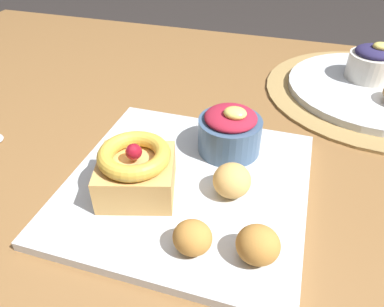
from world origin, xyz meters
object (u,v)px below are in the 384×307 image
(back_plate, at_px, (374,89))
(back_ramekin, at_px, (372,63))
(fritter_front, at_px, (192,238))
(berry_ramekin, at_px, (230,131))
(fritter_middle, at_px, (232,180))
(fritter_back, at_px, (258,245))
(cake_slice, at_px, (133,170))
(front_plate, at_px, (187,185))

(back_plate, xyz_separation_m, back_ramekin, (-0.01, 0.03, 0.04))
(fritter_front, bearing_deg, back_ramekin, 66.93)
(berry_ramekin, relative_size, back_plate, 0.28)
(fritter_middle, relative_size, fritter_back, 1.09)
(fritter_back, bearing_deg, back_ramekin, 73.66)
(fritter_front, bearing_deg, back_plate, 64.38)
(cake_slice, relative_size, back_plate, 0.36)
(front_plate, xyz_separation_m, back_plate, (0.24, 0.33, 0.01))
(back_plate, bearing_deg, fritter_back, -108.72)
(fritter_middle, relative_size, back_plate, 0.16)
(cake_slice, relative_size, berry_ramekin, 1.25)
(front_plate, height_order, cake_slice, cake_slice)
(fritter_back, height_order, back_plate, fritter_back)
(berry_ramekin, height_order, fritter_back, berry_ramekin)
(fritter_middle, xyz_separation_m, back_plate, (0.18, 0.33, -0.02))
(berry_ramekin, relative_size, fritter_back, 1.95)
(fritter_front, distance_m, fritter_middle, 0.09)
(fritter_front, relative_size, fritter_middle, 0.85)
(front_plate, height_order, fritter_middle, fritter_middle)
(cake_slice, distance_m, back_ramekin, 0.48)
(front_plate, height_order, berry_ramekin, berry_ramekin)
(berry_ramekin, distance_m, back_plate, 0.33)
(fritter_back, bearing_deg, berry_ramekin, 111.23)
(front_plate, relative_size, fritter_middle, 6.16)
(back_plate, bearing_deg, back_ramekin, 111.70)
(cake_slice, distance_m, berry_ramekin, 0.14)
(front_plate, distance_m, fritter_front, 0.10)
(front_plate, bearing_deg, fritter_front, -69.36)
(back_plate, bearing_deg, front_plate, -126.03)
(berry_ramekin, height_order, fritter_front, berry_ramekin)
(cake_slice, bearing_deg, fritter_middle, 14.77)
(fritter_front, height_order, back_ramekin, back_ramekin)
(back_plate, relative_size, back_ramekin, 3.64)
(fritter_front, relative_size, back_plate, 0.13)
(front_plate, height_order, fritter_front, fritter_front)
(cake_slice, distance_m, back_plate, 0.47)
(front_plate, bearing_deg, fritter_back, -41.40)
(front_plate, distance_m, cake_slice, 0.07)
(front_plate, distance_m, fritter_middle, 0.06)
(back_ramekin, bearing_deg, front_plate, -122.63)
(cake_slice, xyz_separation_m, fritter_front, (0.09, -0.06, -0.01))
(back_plate, distance_m, back_ramekin, 0.05)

